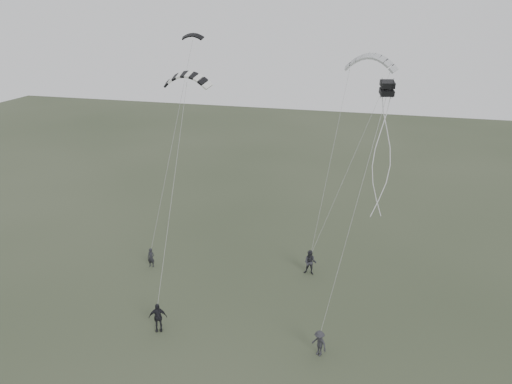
% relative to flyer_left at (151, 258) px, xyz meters
% --- Properties ---
extents(ground, '(140.00, 140.00, 0.00)m').
position_rel_flyer_left_xyz_m(ground, '(8.28, -5.81, -0.78)').
color(ground, '#313B26').
rests_on(ground, ground).
extents(flyer_left, '(0.57, 0.38, 1.55)m').
position_rel_flyer_left_xyz_m(flyer_left, '(0.00, 0.00, 0.00)').
color(flyer_left, black).
rests_on(flyer_left, ground).
extents(flyer_right, '(0.97, 0.77, 1.94)m').
position_rel_flyer_left_xyz_m(flyer_right, '(12.18, 2.09, 0.20)').
color(flyer_right, '#27272D').
rests_on(flyer_right, ground).
extents(flyer_center, '(1.23, 0.86, 1.93)m').
position_rel_flyer_left_xyz_m(flyer_center, '(4.08, -7.36, 0.19)').
color(flyer_center, black).
rests_on(flyer_center, ground).
extents(flyer_far, '(1.21, 1.11, 1.64)m').
position_rel_flyer_left_xyz_m(flyer_far, '(14.20, -7.10, 0.04)').
color(flyer_far, '#28282D').
rests_on(flyer_far, ground).
extents(kite_dark_small, '(1.69, 0.69, 0.70)m').
position_rel_flyer_left_xyz_m(kite_dark_small, '(1.66, 6.46, 16.29)').
color(kite_dark_small, black).
rests_on(kite_dark_small, flyer_left).
extents(kite_pale_large, '(4.21, 2.18, 1.84)m').
position_rel_flyer_left_xyz_m(kite_pale_large, '(15.19, 9.04, 14.80)').
color(kite_pale_large, '#A3A6A9').
rests_on(kite_pale_large, flyer_right).
extents(kite_striped, '(3.35, 1.32, 1.47)m').
position_rel_flyer_left_xyz_m(kite_striped, '(3.55, 0.43, 14.12)').
color(kite_striped, black).
rests_on(kite_striped, flyer_center).
extents(kite_box, '(0.92, 1.02, 0.88)m').
position_rel_flyer_left_xyz_m(kite_box, '(16.67, -2.25, 14.15)').
color(kite_box, black).
rests_on(kite_box, flyer_far).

